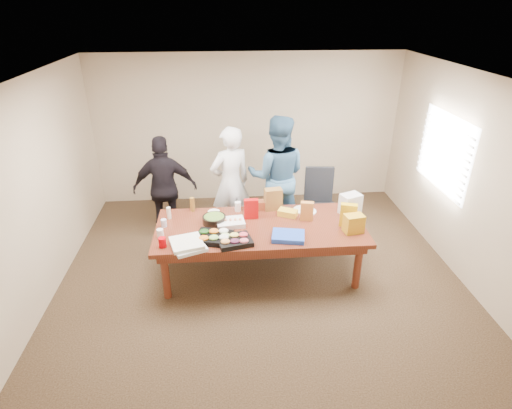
{
  "coord_description": "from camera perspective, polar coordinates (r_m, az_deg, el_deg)",
  "views": [
    {
      "loc": [
        -0.46,
        -4.8,
        3.5
      ],
      "look_at": [
        -0.05,
        0.1,
        1.02
      ],
      "focal_mm": 28.92,
      "sensor_mm": 36.0,
      "label": 1
    }
  ],
  "objects": [
    {
      "name": "office_chair",
      "position": [
        6.6,
        8.92,
        -0.31
      ],
      "size": [
        0.61,
        0.61,
        1.08
      ],
      "primitive_type": "cube",
      "rotation": [
        0.0,
        0.0,
        -0.11
      ],
      "color": "black",
      "rests_on": "floor"
    },
    {
      "name": "plate_b",
      "position": [
        5.99,
        6.39,
        -0.72
      ],
      "size": [
        0.33,
        0.33,
        0.02
      ],
      "primitive_type": "cylinder",
      "rotation": [
        0.0,
        0.0,
        -0.33
      ],
      "color": "silver",
      "rests_on": "conference_table"
    },
    {
      "name": "salad_bowl",
      "position": [
        5.63,
        -5.79,
        -2.1
      ],
      "size": [
        0.38,
        0.38,
        0.1
      ],
      "primitive_type": "cylinder",
      "rotation": [
        0.0,
        0.0,
        0.21
      ],
      "color": "black",
      "rests_on": "conference_table"
    },
    {
      "name": "grocery_bag_white",
      "position": [
        5.96,
        12.92,
        0.06
      ],
      "size": [
        0.33,
        0.29,
        0.29
      ],
      "primitive_type": "cube",
      "rotation": [
        0.0,
        0.0,
        0.38
      ],
      "color": "white",
      "rests_on": "conference_table"
    },
    {
      "name": "dip_bowl_b",
      "position": [
        5.83,
        -5.83,
        -1.23
      ],
      "size": [
        0.18,
        0.18,
        0.07
      ],
      "primitive_type": "cylinder",
      "rotation": [
        0.0,
        0.0,
        -0.11
      ],
      "color": "white",
      "rests_on": "conference_table"
    },
    {
      "name": "wall_left",
      "position": [
        5.74,
        -27.88,
        1.45
      ],
      "size": [
        0.04,
        5.0,
        2.7
      ],
      "primitive_type": "cube",
      "color": "beige",
      "rests_on": "floor"
    },
    {
      "name": "ceiling",
      "position": [
        4.89,
        0.7,
        17.41
      ],
      "size": [
        5.5,
        5.0,
        0.02
      ],
      "primitive_type": "cube",
      "color": "white",
      "rests_on": "wall_back"
    },
    {
      "name": "red_cup",
      "position": [
        5.21,
        -12.83,
        -5.12
      ],
      "size": [
        0.11,
        0.11,
        0.12
      ],
      "primitive_type": "cylinder",
      "rotation": [
        0.0,
        0.0,
        -0.19
      ],
      "color": "#BA0007",
      "rests_on": "conference_table"
    },
    {
      "name": "plate_a",
      "position": [
        5.96,
        7.05,
        -0.92
      ],
      "size": [
        0.34,
        0.34,
        0.02
      ],
      "primitive_type": "cylinder",
      "rotation": [
        0.0,
        0.0,
        0.32
      ],
      "color": "white",
      "rests_on": "conference_table"
    },
    {
      "name": "floor",
      "position": [
        5.97,
        0.55,
        -9.34
      ],
      "size": [
        5.5,
        5.0,
        0.02
      ],
      "primitive_type": "cube",
      "color": "#47301E",
      "rests_on": "ground"
    },
    {
      "name": "mustard_bottle",
      "position": [
        5.95,
        3.23,
        0.13
      ],
      "size": [
        0.07,
        0.07,
        0.19
      ],
      "primitive_type": "cylinder",
      "rotation": [
        0.0,
        0.0,
        -0.08
      ],
      "color": "yellow",
      "rests_on": "conference_table"
    },
    {
      "name": "chip_bag_red",
      "position": [
        5.68,
        -0.68,
        -0.61
      ],
      "size": [
        0.2,
        0.08,
        0.28
      ],
      "primitive_type": "cube",
      "rotation": [
        0.0,
        0.0,
        0.0
      ],
      "color": "#B70B0C",
      "rests_on": "conference_table"
    },
    {
      "name": "dip_bowl_a",
      "position": [
        5.85,
        4.55,
        -1.08
      ],
      "size": [
        0.19,
        0.19,
        0.06
      ],
      "primitive_type": "cylinder",
      "rotation": [
        0.0,
        0.0,
        0.18
      ],
      "color": "beige",
      "rests_on": "conference_table"
    },
    {
      "name": "veggie_tray",
      "position": [
        5.26,
        -5.83,
        -4.56
      ],
      "size": [
        0.53,
        0.46,
        0.07
      ],
      "primitive_type": "cube",
      "rotation": [
        0.0,
        0.0,
        -0.28
      ],
      "color": "black",
      "rests_on": "conference_table"
    },
    {
      "name": "grocery_bag_yellow",
      "position": [
        5.51,
        13.35,
        -2.57
      ],
      "size": [
        0.27,
        0.21,
        0.25
      ],
      "primitive_type": "cube",
      "rotation": [
        0.0,
        0.0,
        0.18
      ],
      "color": "gold",
      "rests_on": "conference_table"
    },
    {
      "name": "wall_back",
      "position": [
        7.63,
        -1.14,
        10.31
      ],
      "size": [
        5.5,
        0.04,
        2.7
      ],
      "primitive_type": "cube",
      "color": "beige",
      "rests_on": "floor"
    },
    {
      "name": "chip_bag_blue",
      "position": [
        5.28,
        4.48,
        -4.39
      ],
      "size": [
        0.46,
        0.38,
        0.06
      ],
      "primitive_type": "cube",
      "rotation": [
        0.0,
        0.0,
        -0.2
      ],
      "color": "blue",
      "rests_on": "conference_table"
    },
    {
      "name": "pizza_box_lower",
      "position": [
        5.14,
        -9.3,
        -5.72
      ],
      "size": [
        0.49,
        0.49,
        0.04
      ],
      "primitive_type": "cube",
      "rotation": [
        0.0,
        0.0,
        0.38
      ],
      "color": "white",
      "rests_on": "conference_table"
    },
    {
      "name": "dressing_bottle",
      "position": [
        5.96,
        -8.79,
        0.02
      ],
      "size": [
        0.07,
        0.07,
        0.21
      ],
      "primitive_type": "cylinder",
      "rotation": [
        0.0,
        0.0,
        -0.12
      ],
      "color": "brown",
      "rests_on": "conference_table"
    },
    {
      "name": "person_left",
      "position": [
        6.59,
        -12.45,
        2.21
      ],
      "size": [
        1.0,
        0.45,
        1.68
      ],
      "primitive_type": "imported",
      "rotation": [
        0.0,
        0.0,
        3.18
      ],
      "color": "black",
      "rests_on": "floor"
    },
    {
      "name": "pizza_box_upper",
      "position": [
        5.13,
        -9.57,
        -5.25
      ],
      "size": [
        0.46,
        0.46,
        0.04
      ],
      "primitive_type": "cube",
      "rotation": [
        0.0,
        0.0,
        0.28
      ],
      "color": "white",
      "rests_on": "pizza_box_lower"
    },
    {
      "name": "person_right",
      "position": [
        6.54,
        2.93,
        3.94
      ],
      "size": [
        1.05,
        0.87,
        1.95
      ],
      "primitive_type": "imported",
      "rotation": [
        0.0,
        0.0,
        2.99
      ],
      "color": "#396284",
      "rests_on": "floor"
    },
    {
      "name": "chip_bag_yellow",
      "position": [
        5.61,
        12.63,
        -1.45
      ],
      "size": [
        0.23,
        0.15,
        0.33
      ],
      "primitive_type": "cube",
      "rotation": [
        0.0,
        0.0,
        -0.31
      ],
      "color": "gold",
      "rests_on": "conference_table"
    },
    {
      "name": "clear_cup_b",
      "position": [
        5.65,
        -12.62,
        -2.51
      ],
      "size": [
        0.09,
        0.09,
        0.11
      ],
      "primitive_type": "cylinder",
      "rotation": [
        0.0,
        0.0,
        -0.18
      ],
      "color": "silver",
      "rests_on": "conference_table"
    },
    {
      "name": "sheet_cake",
      "position": [
        5.58,
        -3.53,
        -2.51
      ],
      "size": [
        0.4,
        0.32,
        0.06
      ],
      "primitive_type": "cube",
      "rotation": [
        0.0,
        0.0,
        0.12
      ],
      "color": "white",
      "rests_on": "conference_table"
    },
    {
      "name": "chip_bag_orange",
      "position": [
        5.68,
        7.04,
        -0.92
      ],
      "size": [
        0.19,
        0.11,
        0.27
      ],
      "primitive_type": "cube",
      "rotation": [
        0.0,
        0.0,
        -0.19
      ],
      "color": "#C77732",
      "rests_on": "conference_table"
    },
    {
      "name": "clear_cup_a",
      "position": [
        5.41,
        -13.1,
        -3.92
      ],
      "size": [
        0.1,
        0.1,
        0.12
      ],
      "primitive_type": "cylinder",
      "rotation": [
        0.0,
        0.0,
        0.21
      ],
      "color": "white",
      "rests_on": "conference_table"
    },
    {
      "name": "bread_loaf",
      "position": [
        5.98,
        -0.15,
        -0.03
      ],
      "size": [
        0.31,
        0.15,
        0.12
      ],
      "primitive_type": "cube",
      "rotation": [
        0.0,
        0.0,
        -0.07
      ],
      "color": "#A3512B",
      "rests_on": "conference_table"
    },
    {
      "name": "window_blinds",
      "position": [
        6.56,
        24.27,
        6.56
      ],
      "size": [
        0.04,
        1.36,
        1.0
      ],
      "primitive_type": "cube",
      "color": "beige",
      "rests_on": "wall_right"
    },
    {
      "name": "wall_front",
      "position": [
        3.18,
        4.94,
        -15.88
      ],
      "size": [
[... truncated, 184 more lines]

